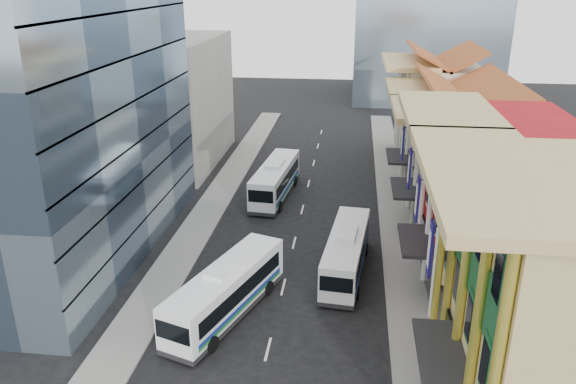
# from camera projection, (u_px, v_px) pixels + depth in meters

# --- Properties ---
(sidewalk_right) EXTENTS (3.00, 90.00, 0.15)m
(sidewalk_right) POSITION_uv_depth(u_px,v_px,m) (401.00, 247.00, 44.48)
(sidewalk_right) COLOR slate
(sidewalk_right) RESTS_ON ground
(sidewalk_left) EXTENTS (3.00, 90.00, 0.15)m
(sidewalk_left) POSITION_uv_depth(u_px,v_px,m) (192.00, 236.00, 46.36)
(sidewalk_left) COLOR slate
(sidewalk_left) RESTS_ON ground
(shophouse_tan) EXTENTS (8.00, 14.00, 12.00)m
(shophouse_tan) POSITION_uv_depth(u_px,v_px,m) (555.00, 303.00, 25.99)
(shophouse_tan) COLOR tan
(shophouse_tan) RESTS_ON ground
(shophouse_red) EXTENTS (8.00, 10.00, 12.00)m
(shophouse_red) POSITION_uv_depth(u_px,v_px,m) (496.00, 205.00, 37.11)
(shophouse_red) COLOR #A21215
(shophouse_red) RESTS_ON ground
(shophouse_cream_near) EXTENTS (8.00, 9.00, 10.00)m
(shophouse_cream_near) POSITION_uv_depth(u_px,v_px,m) (469.00, 173.00, 46.28)
(shophouse_cream_near) COLOR beige
(shophouse_cream_near) RESTS_ON ground
(shophouse_cream_mid) EXTENTS (8.00, 9.00, 10.00)m
(shophouse_cream_mid) POSITION_uv_depth(u_px,v_px,m) (452.00, 143.00, 54.62)
(shophouse_cream_mid) COLOR beige
(shophouse_cream_mid) RESTS_ON ground
(shophouse_cream_far) EXTENTS (8.00, 12.00, 11.00)m
(shophouse_cream_far) POSITION_uv_depth(u_px,v_px,m) (438.00, 114.00, 64.17)
(shophouse_cream_far) COLOR beige
(shophouse_cream_far) RESTS_ON ground
(office_tower) EXTENTS (12.00, 26.00, 30.00)m
(office_tower) POSITION_uv_depth(u_px,v_px,m) (49.00, 56.00, 39.16)
(office_tower) COLOR #44586C
(office_tower) RESTS_ON ground
(office_block_far) EXTENTS (10.00, 18.00, 14.00)m
(office_block_far) POSITION_uv_depth(u_px,v_px,m) (173.00, 101.00, 63.23)
(office_block_far) COLOR gray
(office_block_far) RESTS_ON ground
(bus_left_near) EXTENTS (6.07, 11.28, 3.54)m
(bus_left_near) POSITION_uv_depth(u_px,v_px,m) (226.00, 290.00, 35.17)
(bus_left_near) COLOR white
(bus_left_near) RESTS_ON ground
(bus_left_far) EXTENTS (3.68, 11.40, 3.59)m
(bus_left_far) POSITION_uv_depth(u_px,v_px,m) (275.00, 179.00, 54.38)
(bus_left_far) COLOR silver
(bus_left_far) RESTS_ON ground
(bus_right) EXTENTS (3.51, 10.70, 3.37)m
(bus_right) POSITION_uv_depth(u_px,v_px,m) (346.00, 252.00, 40.25)
(bus_right) COLOR silver
(bus_right) RESTS_ON ground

